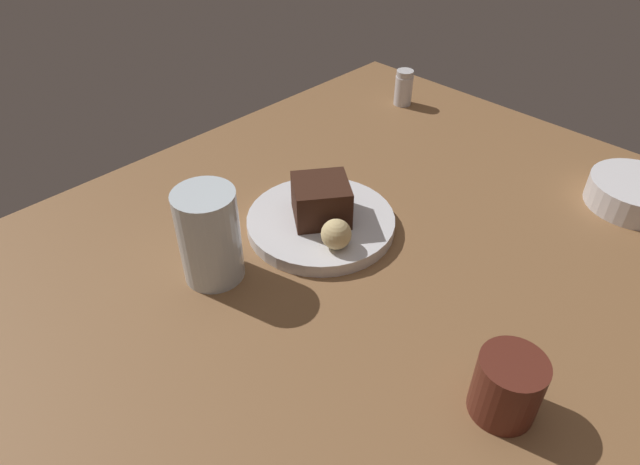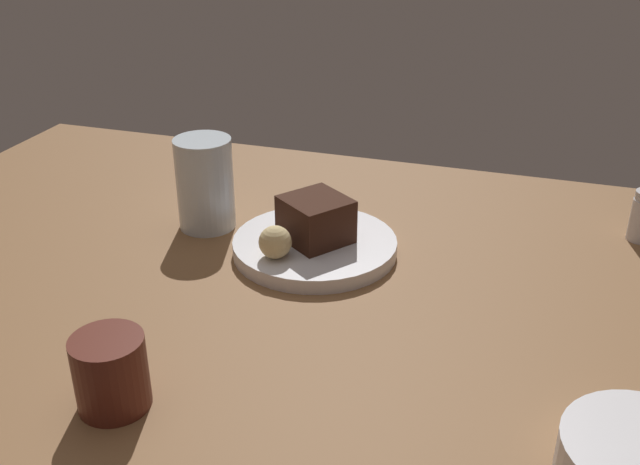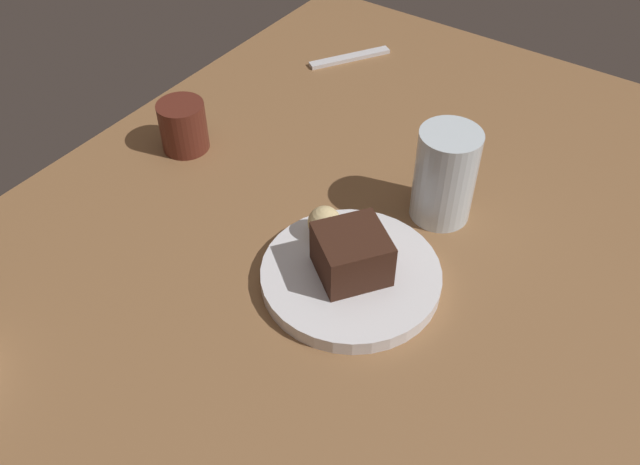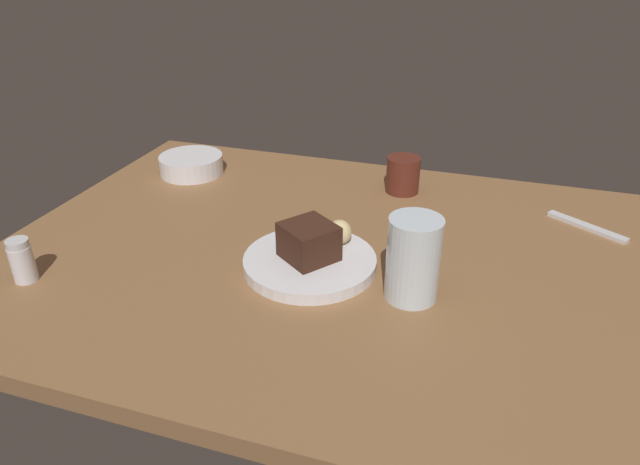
{
  "view_description": "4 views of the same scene",
  "coord_description": "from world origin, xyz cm",
  "px_view_note": "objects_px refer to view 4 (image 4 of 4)",
  "views": [
    {
      "loc": [
        -40.25,
        -38.84,
        53.27
      ],
      "look_at": [
        -0.94,
        0.12,
        8.9
      ],
      "focal_mm": 30.93,
      "sensor_mm": 36.0,
      "label": 1
    },
    {
      "loc": [
        31.73,
        -74.47,
        48.56
      ],
      "look_at": [
        6.45,
        4.43,
        6.91
      ],
      "focal_mm": 40.82,
      "sensor_mm": 36.0,
      "label": 2
    },
    {
      "loc": [
        51.31,
        33.65,
        63.22
      ],
      "look_at": [
        3.63,
        0.46,
        6.82
      ],
      "focal_mm": 37.45,
      "sensor_mm": 36.0,
      "label": 3
    },
    {
      "loc": [
        -21.04,
        81.9,
        52.44
      ],
      "look_at": [
        5.52,
        -0.29,
        6.19
      ],
      "focal_mm": 32.44,
      "sensor_mm": 36.0,
      "label": 4
    }
  ],
  "objects_px": {
    "chocolate_cake_slice": "(309,242)",
    "salt_shaker": "(22,261)",
    "bread_roll": "(339,233)",
    "dessert_spoon": "(587,226)",
    "side_bowl": "(191,164)",
    "coffee_cup": "(403,175)",
    "dessert_plate": "(310,262)",
    "water_glass": "(413,259)"
  },
  "relations": [
    {
      "from": "bread_roll",
      "to": "dessert_spoon",
      "type": "height_order",
      "value": "bread_roll"
    },
    {
      "from": "salt_shaker",
      "to": "water_glass",
      "type": "height_order",
      "value": "water_glass"
    },
    {
      "from": "chocolate_cake_slice",
      "to": "dessert_spoon",
      "type": "xyz_separation_m",
      "value": [
        -0.44,
        -0.29,
        -0.05
      ]
    },
    {
      "from": "dessert_spoon",
      "to": "chocolate_cake_slice",
      "type": "bearing_deg",
      "value": -114.46
    },
    {
      "from": "coffee_cup",
      "to": "dessert_spoon",
      "type": "xyz_separation_m",
      "value": [
        -0.35,
        0.06,
        -0.03
      ]
    },
    {
      "from": "chocolate_cake_slice",
      "to": "bread_roll",
      "type": "distance_m",
      "value": 0.07
    },
    {
      "from": "bread_roll",
      "to": "salt_shaker",
      "type": "relative_size",
      "value": 0.59
    },
    {
      "from": "dessert_plate",
      "to": "coffee_cup",
      "type": "distance_m",
      "value": 0.36
    },
    {
      "from": "coffee_cup",
      "to": "salt_shaker",
      "type": "bearing_deg",
      "value": 46.21
    },
    {
      "from": "water_glass",
      "to": "bread_roll",
      "type": "bearing_deg",
      "value": -32.04
    },
    {
      "from": "water_glass",
      "to": "dessert_spoon",
      "type": "relative_size",
      "value": 0.86
    },
    {
      "from": "dessert_plate",
      "to": "side_bowl",
      "type": "bearing_deg",
      "value": -38.31
    },
    {
      "from": "side_bowl",
      "to": "dessert_spoon",
      "type": "relative_size",
      "value": 0.93
    },
    {
      "from": "salt_shaker",
      "to": "coffee_cup",
      "type": "xyz_separation_m",
      "value": [
        -0.5,
        -0.52,
        0.0
      ]
    },
    {
      "from": "salt_shaker",
      "to": "water_glass",
      "type": "bearing_deg",
      "value": -166.37
    },
    {
      "from": "water_glass",
      "to": "coffee_cup",
      "type": "height_order",
      "value": "water_glass"
    },
    {
      "from": "salt_shaker",
      "to": "side_bowl",
      "type": "relative_size",
      "value": 0.51
    },
    {
      "from": "coffee_cup",
      "to": "dessert_plate",
      "type": "bearing_deg",
      "value": 76.21
    },
    {
      "from": "bread_roll",
      "to": "water_glass",
      "type": "bearing_deg",
      "value": 147.96
    },
    {
      "from": "dessert_plate",
      "to": "dessert_spoon",
      "type": "bearing_deg",
      "value": -146.87
    },
    {
      "from": "side_bowl",
      "to": "dessert_spoon",
      "type": "bearing_deg",
      "value": 178.97
    },
    {
      "from": "bread_roll",
      "to": "dessert_spoon",
      "type": "distance_m",
      "value": 0.47
    },
    {
      "from": "dessert_plate",
      "to": "chocolate_cake_slice",
      "type": "height_order",
      "value": "chocolate_cake_slice"
    },
    {
      "from": "chocolate_cake_slice",
      "to": "dessert_spoon",
      "type": "relative_size",
      "value": 0.52
    },
    {
      "from": "salt_shaker",
      "to": "dessert_spoon",
      "type": "height_order",
      "value": "salt_shaker"
    },
    {
      "from": "water_glass",
      "to": "chocolate_cake_slice",
      "type": "bearing_deg",
      "value": -9.87
    },
    {
      "from": "dessert_plate",
      "to": "water_glass",
      "type": "distance_m",
      "value": 0.18
    },
    {
      "from": "chocolate_cake_slice",
      "to": "salt_shaker",
      "type": "distance_m",
      "value": 0.44
    },
    {
      "from": "salt_shaker",
      "to": "side_bowl",
      "type": "bearing_deg",
      "value": -93.64
    },
    {
      "from": "salt_shaker",
      "to": "bread_roll",
      "type": "bearing_deg",
      "value": -152.88
    },
    {
      "from": "coffee_cup",
      "to": "side_bowl",
      "type": "bearing_deg",
      "value": 5.57
    },
    {
      "from": "dessert_plate",
      "to": "bread_roll",
      "type": "height_order",
      "value": "bread_roll"
    },
    {
      "from": "dessert_plate",
      "to": "side_bowl",
      "type": "height_order",
      "value": "side_bowl"
    },
    {
      "from": "side_bowl",
      "to": "water_glass",
      "type": "bearing_deg",
      "value": 148.95
    },
    {
      "from": "side_bowl",
      "to": "coffee_cup",
      "type": "xyz_separation_m",
      "value": [
        -0.47,
        -0.05,
        0.02
      ]
    },
    {
      "from": "side_bowl",
      "to": "dessert_spoon",
      "type": "height_order",
      "value": "side_bowl"
    },
    {
      "from": "dessert_plate",
      "to": "coffee_cup",
      "type": "bearing_deg",
      "value": -103.79
    },
    {
      "from": "dessert_plate",
      "to": "water_glass",
      "type": "bearing_deg",
      "value": 169.84
    },
    {
      "from": "dessert_plate",
      "to": "side_bowl",
      "type": "distance_m",
      "value": 0.49
    },
    {
      "from": "side_bowl",
      "to": "chocolate_cake_slice",
      "type": "bearing_deg",
      "value": 141.53
    },
    {
      "from": "chocolate_cake_slice",
      "to": "salt_shaker",
      "type": "height_order",
      "value": "chocolate_cake_slice"
    },
    {
      "from": "chocolate_cake_slice",
      "to": "water_glass",
      "type": "bearing_deg",
      "value": 170.13
    }
  ]
}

